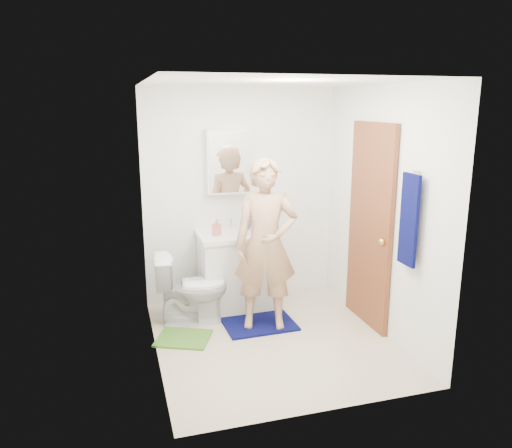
{
  "coord_description": "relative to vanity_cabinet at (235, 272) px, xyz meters",
  "views": [
    {
      "loc": [
        -1.39,
        -4.19,
        2.22
      ],
      "look_at": [
        -0.1,
        0.25,
        1.1
      ],
      "focal_mm": 35.0,
      "sensor_mm": 36.0,
      "label": 1
    }
  ],
  "objects": [
    {
      "name": "floor",
      "position": [
        0.15,
        -0.91,
        -0.41
      ],
      "size": [
        2.2,
        2.4,
        0.02
      ],
      "primitive_type": "cube",
      "color": "beige",
      "rests_on": "ground"
    },
    {
      "name": "ceiling",
      "position": [
        0.15,
        -0.91,
        2.01
      ],
      "size": [
        2.2,
        2.4,
        0.02
      ],
      "primitive_type": "cube",
      "color": "white",
      "rests_on": "ground"
    },
    {
      "name": "wall_back",
      "position": [
        0.15,
        0.3,
        0.8
      ],
      "size": [
        2.2,
        0.02,
        2.4
      ],
      "primitive_type": "cube",
      "color": "white",
      "rests_on": "ground"
    },
    {
      "name": "wall_front",
      "position": [
        0.15,
        -2.12,
        0.8
      ],
      "size": [
        2.2,
        0.02,
        2.4
      ],
      "primitive_type": "cube",
      "color": "white",
      "rests_on": "ground"
    },
    {
      "name": "wall_left",
      "position": [
        -0.96,
        -0.91,
        0.8
      ],
      "size": [
        0.02,
        2.4,
        2.4
      ],
      "primitive_type": "cube",
      "color": "white",
      "rests_on": "ground"
    },
    {
      "name": "wall_right",
      "position": [
        1.26,
        -0.91,
        0.8
      ],
      "size": [
        0.02,
        2.4,
        2.4
      ],
      "primitive_type": "cube",
      "color": "white",
      "rests_on": "ground"
    },
    {
      "name": "vanity_cabinet",
      "position": [
        0.0,
        0.0,
        0.0
      ],
      "size": [
        0.75,
        0.55,
        0.8
      ],
      "primitive_type": "cube",
      "color": "white",
      "rests_on": "floor"
    },
    {
      "name": "countertop",
      "position": [
        0.0,
        0.0,
        0.43
      ],
      "size": [
        0.79,
        0.59,
        0.05
      ],
      "primitive_type": "cube",
      "color": "white",
      "rests_on": "vanity_cabinet"
    },
    {
      "name": "sink_basin",
      "position": [
        0.0,
        0.0,
        0.44
      ],
      "size": [
        0.4,
        0.4,
        0.03
      ],
      "primitive_type": "cylinder",
      "color": "white",
      "rests_on": "countertop"
    },
    {
      "name": "faucet",
      "position": [
        0.0,
        0.18,
        0.51
      ],
      "size": [
        0.03,
        0.03,
        0.12
      ],
      "primitive_type": "cylinder",
      "color": "silver",
      "rests_on": "countertop"
    },
    {
      "name": "medicine_cabinet",
      "position": [
        0.0,
        0.22,
        1.2
      ],
      "size": [
        0.5,
        0.12,
        0.7
      ],
      "primitive_type": "cube",
      "color": "white",
      "rests_on": "wall_back"
    },
    {
      "name": "mirror_panel",
      "position": [
        0.0,
        0.16,
        1.2
      ],
      "size": [
        0.46,
        0.01,
        0.66
      ],
      "primitive_type": "cube",
      "color": "white",
      "rests_on": "wall_back"
    },
    {
      "name": "door",
      "position": [
        1.22,
        -0.76,
        0.62
      ],
      "size": [
        0.05,
        0.8,
        2.05
      ],
      "primitive_type": "cube",
      "color": "brown",
      "rests_on": "ground"
    },
    {
      "name": "door_knob",
      "position": [
        1.18,
        -1.08,
        0.55
      ],
      "size": [
        0.07,
        0.07,
        0.07
      ],
      "primitive_type": "sphere",
      "color": "gold",
      "rests_on": "door"
    },
    {
      "name": "towel",
      "position": [
        1.18,
        -1.48,
        0.85
      ],
      "size": [
        0.03,
        0.24,
        0.8
      ],
      "primitive_type": "cube",
      "color": "#070A47",
      "rests_on": "wall_right"
    },
    {
      "name": "towel_hook",
      "position": [
        1.22,
        -1.48,
        1.27
      ],
      "size": [
        0.06,
        0.02,
        0.02
      ],
      "primitive_type": "cylinder",
      "rotation": [
        0.0,
        1.57,
        0.0
      ],
      "color": "silver",
      "rests_on": "wall_right"
    },
    {
      "name": "toilet",
      "position": [
        -0.53,
        -0.28,
        -0.03
      ],
      "size": [
        0.75,
        0.47,
        0.74
      ],
      "primitive_type": "imported",
      "rotation": [
        0.0,
        0.0,
        1.49
      ],
      "color": "white",
      "rests_on": "floor"
    },
    {
      "name": "bath_mat",
      "position": [
        0.12,
        -0.57,
        -0.39
      ],
      "size": [
        0.73,
        0.53,
        0.02
      ],
      "primitive_type": "cube",
      "rotation": [
        0.0,
        0.0,
        0.03
      ],
      "color": "#070A47",
      "rests_on": "floor"
    },
    {
      "name": "green_rug",
      "position": [
        -0.68,
        -0.66,
        -0.39
      ],
      "size": [
        0.62,
        0.58,
        0.02
      ],
      "primitive_type": "cube",
      "rotation": [
        0.0,
        0.0,
        -0.41
      ],
      "color": "#4E852C",
      "rests_on": "floor"
    },
    {
      "name": "soap_dispenser",
      "position": [
        -0.21,
        -0.04,
        0.54
      ],
      "size": [
        0.09,
        0.09,
        0.18
      ],
      "primitive_type": "imported",
      "rotation": [
        0.0,
        0.0,
        0.14
      ],
      "color": "#CE6E60",
      "rests_on": "countertop"
    },
    {
      "name": "toothbrush_cup",
      "position": [
        0.16,
        0.12,
        0.5
      ],
      "size": [
        0.14,
        0.14,
        0.1
      ],
      "primitive_type": "imported",
      "rotation": [
        0.0,
        0.0,
        0.06
      ],
      "color": "#63408E",
      "rests_on": "countertop"
    },
    {
      "name": "man",
      "position": [
        0.17,
        -0.62,
        0.47
      ],
      "size": [
        0.71,
        0.56,
        1.7
      ],
      "primitive_type": "imported",
      "rotation": [
        0.0,
        0.0,
        -0.27
      ],
      "color": "tan",
      "rests_on": "bath_mat"
    }
  ]
}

